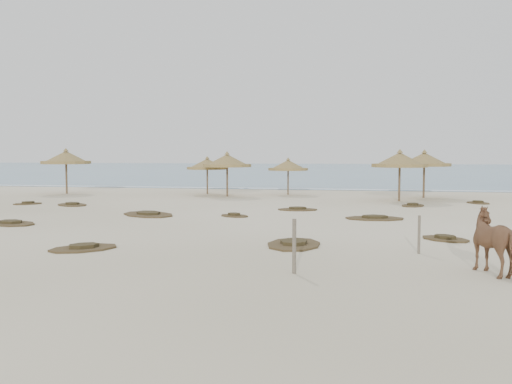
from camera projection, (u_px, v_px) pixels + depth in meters
ground at (267, 238)px, 19.30m from camera, size 160.00×160.00×0.00m
ocean at (345, 170)px, 92.78m from camera, size 200.00×100.00×0.01m
foam_line at (323, 189)px, 44.77m from camera, size 70.00×0.60×0.01m
palapa_0 at (66, 158)px, 40.04m from camera, size 4.52×4.52×3.22m
palapa_1 at (207, 165)px, 39.56m from camera, size 3.00×3.00×2.65m
palapa_2 at (227, 161)px, 37.48m from camera, size 4.20×4.20×2.99m
palapa_3 at (288, 166)px, 39.08m from camera, size 3.52×3.52×2.56m
palapa_4 at (400, 161)px, 33.75m from camera, size 4.30×4.30×3.12m
palapa_5 at (424, 160)px, 36.28m from camera, size 4.16×4.16×3.10m
horse at (498, 242)px, 13.58m from camera, size 1.57×2.05×1.58m
fence_post_near at (294, 246)px, 13.67m from camera, size 0.11×0.11×1.32m
fence_post_far at (419, 235)px, 16.35m from camera, size 0.10×0.10×1.11m
scrub_0 at (11, 223)px, 23.05m from camera, size 2.74×2.30×0.16m
scrub_1 at (148, 214)px, 26.42m from camera, size 3.62×3.49×0.16m
scrub_2 at (234, 215)px, 25.87m from camera, size 1.78×1.64×0.16m
scrub_3 at (375, 218)px, 24.86m from camera, size 2.72×1.91×0.16m
scrub_4 at (445, 238)px, 18.94m from camera, size 2.00×1.96×0.16m
scrub_6 at (72, 204)px, 31.27m from camera, size 2.60×2.52×0.16m
scrub_7 at (413, 205)px, 30.81m from camera, size 1.63×2.05×0.16m
scrub_8 at (28, 203)px, 31.94m from camera, size 1.83×1.86×0.16m
scrub_9 at (294, 244)px, 17.85m from camera, size 1.69×2.58×0.16m
scrub_10 at (478, 203)px, 32.45m from camera, size 1.60×1.91×0.16m
scrub_11 at (84, 248)px, 17.11m from camera, size 2.42×2.43×0.16m
scrub_13 at (298, 209)px, 28.69m from camera, size 2.16×1.56×0.16m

